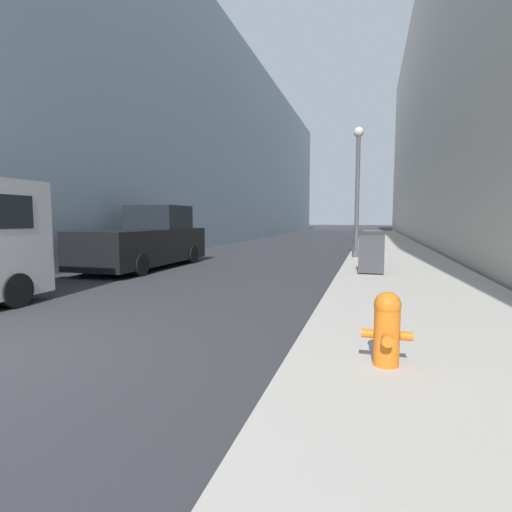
{
  "coord_description": "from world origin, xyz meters",
  "views": [
    {
      "loc": [
        4.58,
        -3.17,
        1.63
      ],
      "look_at": [
        -1.49,
        17.98,
        -0.44
      ],
      "focal_mm": 28.0,
      "sensor_mm": 36.0,
      "label": 1
    }
  ],
  "objects_px": {
    "lamppost": "(357,186)",
    "pickup_truck": "(147,241)",
    "fire_hydrant": "(387,327)",
    "trash_bin": "(371,252)"
  },
  "relations": [
    {
      "from": "trash_bin",
      "to": "pickup_truck",
      "type": "bearing_deg",
      "value": 174.86
    },
    {
      "from": "fire_hydrant",
      "to": "pickup_truck",
      "type": "relative_size",
      "value": 0.14
    },
    {
      "from": "fire_hydrant",
      "to": "trash_bin",
      "type": "bearing_deg",
      "value": 91.21
    },
    {
      "from": "fire_hydrant",
      "to": "lamppost",
      "type": "bearing_deg",
      "value": 93.47
    },
    {
      "from": "fire_hydrant",
      "to": "pickup_truck",
      "type": "height_order",
      "value": "pickup_truck"
    },
    {
      "from": "trash_bin",
      "to": "lamppost",
      "type": "distance_m",
      "value": 5.09
    },
    {
      "from": "fire_hydrant",
      "to": "trash_bin",
      "type": "xyz_separation_m",
      "value": [
        -0.15,
        7.0,
        0.19
      ]
    },
    {
      "from": "trash_bin",
      "to": "pickup_truck",
      "type": "height_order",
      "value": "pickup_truck"
    },
    {
      "from": "fire_hydrant",
      "to": "lamppost",
      "type": "distance_m",
      "value": 11.85
    },
    {
      "from": "lamppost",
      "to": "pickup_truck",
      "type": "bearing_deg",
      "value": -149.2
    }
  ]
}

